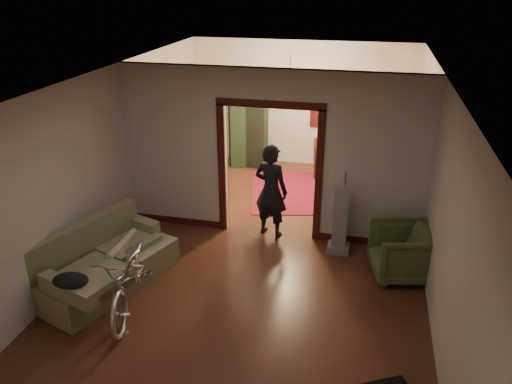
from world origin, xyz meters
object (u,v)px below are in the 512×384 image
(bicycle, at_px, (131,276))
(desk, at_px, (344,160))
(sofa, at_px, (106,257))
(locker, at_px, (249,129))
(armchair, at_px, (402,252))
(person, at_px, (271,191))

(bicycle, distance_m, desk, 5.86)
(sofa, height_order, locker, locker)
(bicycle, bearing_deg, locker, 74.89)
(armchair, distance_m, locker, 5.23)
(sofa, xyz_separation_m, desk, (2.99, 4.97, -0.08))
(person, xyz_separation_m, locker, (-1.16, 3.22, 0.04))
(bicycle, distance_m, person, 2.79)
(armchair, bearing_deg, sofa, -86.04)
(bicycle, distance_m, locker, 5.63)
(person, distance_m, desk, 3.15)
(person, bearing_deg, sofa, 63.05)
(armchair, height_order, desk, armchair)
(armchair, bearing_deg, desk, -176.56)
(locker, bearing_deg, person, -87.15)
(person, height_order, locker, locker)
(person, relative_size, desk, 1.55)
(armchair, bearing_deg, person, -123.70)
(bicycle, bearing_deg, desk, 52.68)
(sofa, distance_m, person, 2.83)
(sofa, xyz_separation_m, locker, (0.79, 5.25, 0.38))
(person, bearing_deg, armchair, 175.80)
(sofa, distance_m, desk, 5.80)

